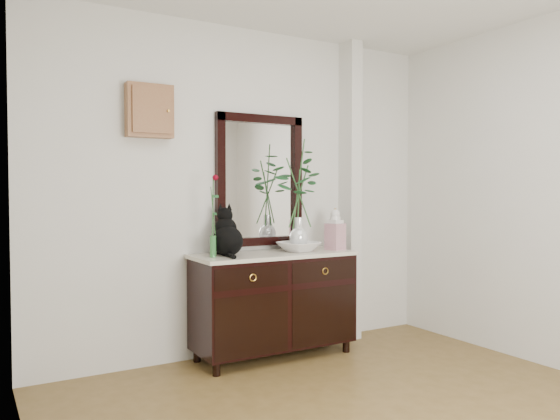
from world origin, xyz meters
TOP-DOWN VIEW (x-y plane):
  - wall_back at (0.00, 1.98)m, footprint 3.60×0.04m
  - pilaster at (1.00, 1.90)m, footprint 0.12×0.20m
  - sideboard at (0.10, 1.73)m, footprint 1.33×0.52m
  - wall_mirror at (0.10, 1.97)m, footprint 0.80×0.06m
  - key_cabinet at (-0.85, 1.94)m, footprint 0.35×0.10m
  - cat at (-0.30, 1.75)m, footprint 0.31×0.36m
  - lotus_bowl at (0.32, 1.71)m, footprint 0.39×0.39m
  - vase_branches at (0.32, 1.71)m, footprint 0.45×0.45m
  - bud_vase_rose at (-0.44, 1.70)m, footprint 0.10×0.10m
  - ginger_jar at (0.67, 1.67)m, footprint 0.16×0.16m

SIDE VIEW (x-z plane):
  - sideboard at x=0.10m, z-range 0.06..0.88m
  - lotus_bowl at x=0.32m, z-range 0.85..0.93m
  - ginger_jar at x=0.67m, z-range 0.85..1.21m
  - cat at x=-0.30m, z-range 0.85..1.23m
  - bud_vase_rose at x=-0.44m, z-range 0.85..1.49m
  - vase_branches at x=0.32m, z-range 0.87..1.79m
  - wall_back at x=0.00m, z-range 0.00..2.70m
  - pilaster at x=1.00m, z-range 0.00..2.70m
  - wall_mirror at x=0.10m, z-range 0.89..1.99m
  - key_cabinet at x=-0.85m, z-range 1.75..2.15m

